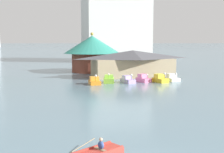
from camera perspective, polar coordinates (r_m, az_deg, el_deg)
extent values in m
cube|color=#B7382D|center=(17.43, -1.51, -14.41)|extent=(2.69, 1.49, 0.10)
cube|color=#B7382D|center=(18.22, -3.89, -13.47)|extent=(2.69, 1.49, 0.10)
cube|color=#997F5B|center=(17.98, -2.14, -13.84)|extent=(0.69, 1.02, 0.04)
ellipsoid|color=#334C8C|center=(17.89, -2.15, -13.07)|extent=(0.49, 0.54, 0.47)
sphere|color=tan|center=(17.77, -2.15, -12.02)|extent=(0.22, 0.22, 0.22)
cylinder|color=tan|center=(19.12, -5.78, -13.15)|extent=(1.82, 1.00, 0.56)
cube|color=orange|center=(47.14, -3.36, -1.16)|extent=(1.76, 2.89, 0.59)
cube|color=gold|center=(47.41, -3.44, -0.38)|extent=(1.45, 1.33, 0.60)
cylinder|color=orange|center=(45.95, -3.14, -0.52)|extent=(0.14, 0.14, 0.74)
sphere|color=white|center=(45.89, -3.15, 0.15)|extent=(0.35, 0.35, 0.35)
cube|color=#8CCC3F|center=(48.79, -0.60, -0.75)|extent=(2.33, 2.98, 0.79)
cube|color=#A0E24F|center=(49.04, -0.60, 0.05)|extent=(1.69, 1.53, 0.51)
cylinder|color=#8CCC3F|center=(47.67, -0.63, -0.11)|extent=(0.14, 0.14, 0.57)
sphere|color=white|center=(47.62, -0.63, 0.42)|extent=(0.30, 0.30, 0.30)
cube|color=#B299D8|center=(48.74, 3.07, -0.85)|extent=(1.93, 3.10, 0.66)
cube|color=#C8ADF0|center=(48.98, 2.87, -0.11)|extent=(1.42, 1.51, 0.54)
cylinder|color=#B299D8|center=(47.67, 3.76, -0.28)|extent=(0.14, 0.14, 0.59)
sphere|color=white|center=(47.62, 3.77, 0.28)|extent=(0.34, 0.34, 0.34)
cube|color=pink|center=(50.16, 6.09, -0.66)|extent=(2.18, 2.82, 0.66)
cube|color=pink|center=(50.32, 5.87, 0.13)|extent=(1.55, 1.45, 0.67)
cylinder|color=pink|center=(49.33, 6.82, -0.13)|extent=(0.14, 0.14, 0.48)
sphere|color=white|center=(49.29, 6.83, 0.32)|extent=(0.29, 0.29, 0.29)
cube|color=yellow|center=(50.04, 9.27, -0.70)|extent=(2.11, 3.01, 0.70)
cube|color=yellow|center=(50.23, 9.05, 0.12)|extent=(1.55, 1.49, 0.67)
cylinder|color=yellow|center=(49.10, 10.06, -0.06)|extent=(0.14, 0.14, 0.66)
sphere|color=white|center=(49.04, 10.08, 0.55)|extent=(0.38, 0.38, 0.38)
cube|color=white|center=(52.07, 11.56, -0.53)|extent=(1.71, 2.86, 0.59)
cube|color=white|center=(52.31, 11.40, 0.20)|extent=(1.44, 1.29, 0.66)
cylinder|color=white|center=(51.00, 12.16, 0.02)|extent=(0.14, 0.14, 0.68)
sphere|color=white|center=(50.94, 12.17, 0.57)|extent=(0.31, 0.31, 0.31)
cube|color=tan|center=(57.27, 4.00, 1.70)|extent=(15.23, 6.32, 3.48)
pyramid|color=#4C4C51|center=(57.10, 4.02, 4.24)|extent=(16.45, 7.26, 1.60)
cylinder|color=brown|center=(66.59, -3.83, 2.71)|extent=(9.05, 9.05, 4.14)
cone|color=teal|center=(66.42, -3.86, 6.17)|extent=(12.56, 12.56, 3.92)
sphere|color=#B7993D|center=(66.44, -3.87, 8.17)|extent=(0.70, 0.70, 0.70)
cube|color=silver|center=(102.89, 0.70, 9.66)|extent=(21.46, 14.71, 23.89)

